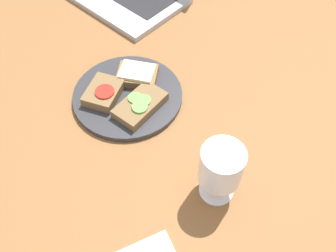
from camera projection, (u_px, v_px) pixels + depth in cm
name	position (u px, v px, depth cm)	size (l,w,h in cm)	color
wooden_table	(155.00, 126.00, 83.82)	(140.00, 140.00, 3.00)	brown
plate	(128.00, 96.00, 86.32)	(25.19, 25.19, 1.36)	#333338
sandwich_with_tomato	(104.00, 92.00, 84.35)	(9.96, 11.04, 2.83)	brown
sandwich_with_cucumber	(140.00, 105.00, 82.31)	(7.54, 12.37, 2.57)	brown
sandwich_with_cheese	(137.00, 75.00, 87.65)	(11.54, 10.95, 2.75)	brown
wine_glass	(221.00, 167.00, 65.50)	(7.89, 7.89, 13.25)	white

